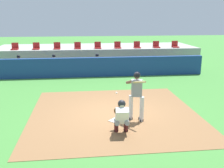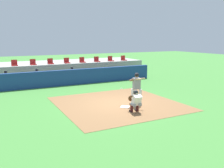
% 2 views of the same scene
% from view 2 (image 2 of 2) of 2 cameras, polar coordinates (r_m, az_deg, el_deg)
% --- Properties ---
extents(ground_plane, '(80.00, 80.00, 0.00)m').
position_cam_2_polar(ground_plane, '(13.61, 1.36, -4.63)').
color(ground_plane, '#428438').
extents(dirt_infield, '(6.40, 6.40, 0.01)m').
position_cam_2_polar(dirt_infield, '(13.61, 1.36, -4.61)').
color(dirt_infield, olive).
rests_on(dirt_infield, ground).
extents(home_plate, '(0.62, 0.62, 0.02)m').
position_cam_2_polar(home_plate, '(12.94, 3.07, -5.36)').
color(home_plate, white).
rests_on(home_plate, dirt_infield).
extents(batter_at_plate, '(0.63, 0.82, 1.80)m').
position_cam_2_polar(batter_at_plate, '(13.05, 5.73, -0.68)').
color(batter_at_plate, silver).
rests_on(batter_at_plate, ground).
extents(catcher_crouched, '(0.50, 1.83, 1.13)m').
position_cam_2_polar(catcher_crouched, '(11.97, 5.51, -3.83)').
color(catcher_crouched, gray).
rests_on(catcher_crouched, ground).
extents(dugout_wall, '(13.00, 0.30, 1.20)m').
position_cam_2_polar(dugout_wall, '(19.31, -7.93, 1.71)').
color(dugout_wall, navy).
rests_on(dugout_wall, ground).
extents(dugout_bench, '(11.80, 0.44, 0.45)m').
position_cam_2_polar(dugout_bench, '(20.31, -8.85, 1.05)').
color(dugout_bench, olive).
rests_on(dugout_bench, ground).
extents(dugout_player_0, '(0.49, 0.70, 1.30)m').
position_cam_2_polar(dugout_player_0, '(19.11, -23.52, 1.03)').
color(dugout_player_0, '#939399').
rests_on(dugout_player_0, ground).
extents(dugout_player_1, '(0.49, 0.70, 1.30)m').
position_cam_2_polar(dugout_player_1, '(19.37, -17.04, 1.58)').
color(dugout_player_1, '#939399').
rests_on(dugout_player_1, ground).
extents(dugout_player_2, '(0.49, 0.70, 1.30)m').
position_cam_2_polar(dugout_player_2, '(20.04, -9.22, 2.21)').
color(dugout_player_2, '#939399').
rests_on(dugout_player_2, ground).
extents(stands_platform, '(15.00, 4.40, 1.40)m').
position_cam_2_polar(stands_platform, '(23.46, -11.55, 3.44)').
color(stands_platform, '#9E9E99').
rests_on(stands_platform, ground).
extents(stadium_seat_1, '(0.46, 0.46, 0.48)m').
position_cam_2_polar(stadium_seat_1, '(21.08, -21.89, 4.35)').
color(stadium_seat_1, '#A51E1E').
rests_on(stadium_seat_1, stands_platform).
extents(stadium_seat_2, '(0.46, 0.46, 0.48)m').
position_cam_2_polar(stadium_seat_2, '(21.26, -18.01, 4.65)').
color(stadium_seat_2, '#A51E1E').
rests_on(stadium_seat_2, stands_platform).
extents(stadium_seat_3, '(0.46, 0.46, 0.48)m').
position_cam_2_polar(stadium_seat_3, '(21.54, -14.22, 4.92)').
color(stadium_seat_3, '#A51E1E').
rests_on(stadium_seat_3, stands_platform).
extents(stadium_seat_4, '(0.46, 0.46, 0.48)m').
position_cam_2_polar(stadium_seat_4, '(21.91, -10.53, 5.17)').
color(stadium_seat_4, '#A51E1E').
rests_on(stadium_seat_4, stands_platform).
extents(stadium_seat_5, '(0.46, 0.46, 0.48)m').
position_cam_2_polar(stadium_seat_5, '(22.37, -6.98, 5.38)').
color(stadium_seat_5, '#A51E1E').
rests_on(stadium_seat_5, stands_platform).
extents(stadium_seat_6, '(0.46, 0.46, 0.48)m').
position_cam_2_polar(stadium_seat_6, '(22.91, -3.58, 5.57)').
color(stadium_seat_6, '#A51E1E').
rests_on(stadium_seat_6, stands_platform).
extents(stadium_seat_7, '(0.46, 0.46, 0.48)m').
position_cam_2_polar(stadium_seat_7, '(23.53, -0.34, 5.73)').
color(stadium_seat_7, '#A51E1E').
rests_on(stadium_seat_7, stands_platform).
extents(stadium_seat_8, '(0.46, 0.46, 0.48)m').
position_cam_2_polar(stadium_seat_8, '(24.22, 2.72, 5.86)').
color(stadium_seat_8, '#A51E1E').
rests_on(stadium_seat_8, stands_platform).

